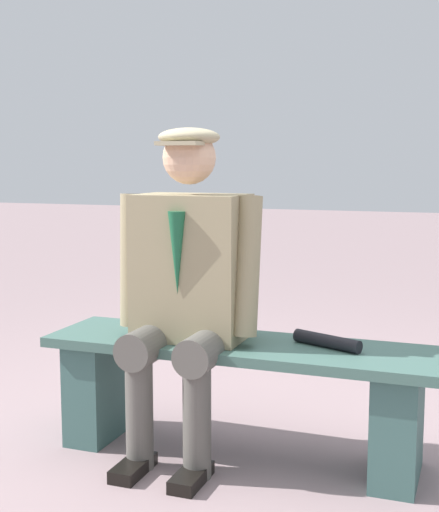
% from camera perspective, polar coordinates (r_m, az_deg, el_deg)
% --- Properties ---
extents(ground_plane, '(30.00, 30.00, 0.00)m').
position_cam_1_polar(ground_plane, '(3.08, 1.48, -15.66)').
color(ground_plane, gray).
extents(bench, '(1.60, 0.44, 0.48)m').
position_cam_1_polar(bench, '(2.97, 1.50, -10.27)').
color(bench, '#40635A').
rests_on(bench, ground).
extents(seated_man, '(0.61, 0.58, 1.35)m').
position_cam_1_polar(seated_man, '(2.89, -2.61, -1.70)').
color(seated_man, gray).
rests_on(seated_man, ground).
extents(rolled_magazine, '(0.29, 0.16, 0.05)m').
position_cam_1_polar(rolled_magazine, '(2.86, 8.61, -6.75)').
color(rolled_magazine, black).
rests_on(rolled_magazine, bench).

